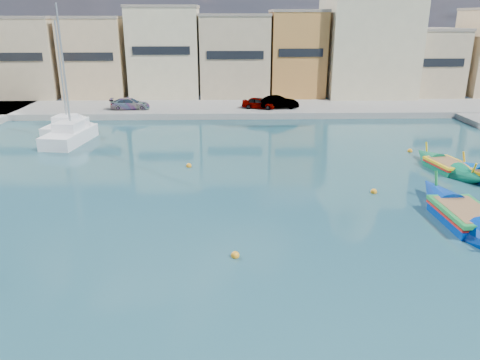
# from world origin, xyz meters

# --- Properties ---
(ground) EXTENTS (160.00, 160.00, 0.00)m
(ground) POSITION_xyz_m (0.00, 0.00, 0.00)
(ground) COLOR #163C44
(ground) RESTS_ON ground
(north_quay) EXTENTS (80.00, 8.00, 0.60)m
(north_quay) POSITION_xyz_m (0.00, 32.00, 0.30)
(north_quay) COLOR gray
(north_quay) RESTS_ON ground
(north_townhouses) EXTENTS (83.20, 7.87, 10.19)m
(north_townhouses) POSITION_xyz_m (6.68, 39.36, 5.00)
(north_townhouses) COLOR tan
(north_townhouses) RESTS_ON ground
(church_block) EXTENTS (10.00, 10.00, 19.10)m
(church_block) POSITION_xyz_m (10.00, 40.00, 8.41)
(church_block) COLOR beige
(church_block) RESTS_ON ground
(parked_cars) EXTENTS (19.30, 2.36, 1.31)m
(parked_cars) POSITION_xyz_m (-7.46, 30.50, 1.20)
(parked_cars) COLOR #4C1919
(parked_cars) RESTS_ON north_quay
(luzzu_green) EXTENTS (3.03, 7.20, 2.20)m
(luzzu_green) POSITION_xyz_m (7.72, 11.54, 0.24)
(luzzu_green) COLOR #0A6F4A
(luzzu_green) RESTS_ON ground
(luzzu_blue_south) EXTENTS (2.39, 9.63, 2.77)m
(luzzu_blue_south) POSITION_xyz_m (4.87, 3.25, 0.29)
(luzzu_blue_south) COLOR #002F9F
(luzzu_blue_south) RESTS_ON ground
(yacht_north) EXTENTS (2.97, 7.71, 10.04)m
(yacht_north) POSITION_xyz_m (-20.54, 24.59, 0.40)
(yacht_north) COLOR white
(yacht_north) RESTS_ON ground
(yacht_midnorth) EXTENTS (3.56, 8.29, 11.39)m
(yacht_midnorth) POSITION_xyz_m (-19.03, 21.10, 0.45)
(yacht_midnorth) COLOR white
(yacht_midnorth) RESTS_ON ground
(mooring_buoys) EXTENTS (24.93, 20.95, 0.36)m
(mooring_buoys) POSITION_xyz_m (1.89, 5.70, 0.08)
(mooring_buoys) COLOR orange
(mooring_buoys) RESTS_ON ground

